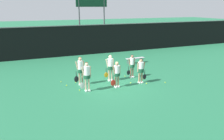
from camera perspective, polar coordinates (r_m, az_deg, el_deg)
name	(u,v)px	position (r m, az deg, el deg)	size (l,w,h in m)	color
ground_plane	(113,83)	(14.15, 0.15, -3.55)	(140.00, 140.00, 0.00)	#216642
fence_windscreen	(77,40)	(22.29, -9.04, 7.68)	(60.00, 0.08, 3.05)	black
scoreboard	(92,4)	(24.13, -5.35, 16.86)	(3.39, 0.15, 6.55)	#515156
bench_courtside	(135,59)	(19.22, 6.08, 2.96)	(1.73, 0.41, 0.46)	#B2B2B7
player_0	(87,74)	(12.64, -6.60, -1.09)	(0.67, 0.40, 1.76)	beige
player_1	(117,73)	(13.22, 1.27, -0.68)	(0.66, 0.38, 1.61)	tan
player_2	(141,69)	(14.09, 7.55, 0.35)	(0.67, 0.40, 1.63)	tan
player_3	(80,69)	(13.73, -8.27, 0.38)	(0.66, 0.37, 1.81)	tan
player_4	(110,66)	(14.36, -0.48, 1.14)	(0.68, 0.41, 1.76)	beige
player_5	(132,64)	(15.13, 5.23, 1.48)	(0.61, 0.33, 1.63)	#8C664C
tennis_ball_0	(165,82)	(14.65, 13.71, -3.19)	(0.06, 0.06, 0.06)	#CCE033
tennis_ball_1	(143,79)	(15.09, 8.21, -2.30)	(0.07, 0.07, 0.07)	#CCE033
tennis_ball_2	(131,83)	(14.22, 4.90, -3.36)	(0.07, 0.07, 0.07)	#CCE033
tennis_ball_3	(147,83)	(14.23, 9.01, -3.48)	(0.07, 0.07, 0.07)	#CCE033
tennis_ball_4	(67,85)	(14.02, -11.79, -3.95)	(0.07, 0.07, 0.07)	#CCE033
tennis_ball_5	(125,76)	(15.51, 3.43, -1.63)	(0.07, 0.07, 0.07)	#CCE033
tennis_ball_6	(138,70)	(17.10, 6.82, -0.01)	(0.07, 0.07, 0.07)	#CCE033
tennis_ball_7	(80,90)	(13.10, -8.49, -5.25)	(0.06, 0.06, 0.06)	#CCE033
tennis_ball_8	(61,82)	(14.75, -13.19, -3.02)	(0.06, 0.06, 0.06)	#CCE033
tennis_ball_9	(76,82)	(14.48, -9.48, -3.16)	(0.07, 0.07, 0.07)	#CCE033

